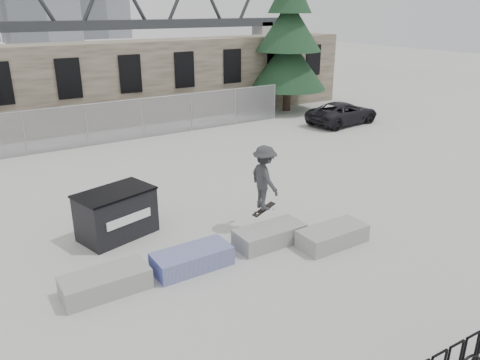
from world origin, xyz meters
The scene contains 13 objects.
ground centered at (0.00, 0.00, 0.00)m, with size 120.00×120.00×0.00m, color #B1B1AC.
stone_wall centered at (0.00, 16.24, 2.26)m, with size 36.00×2.58×4.50m.
chainlink_fence centered at (0.00, 12.50, 1.04)m, with size 22.06×0.06×2.02m.
planter_far_left centered at (-3.11, 0.03, 0.27)m, with size 2.00×0.90×0.50m.
planter_center_left centered at (-0.92, -0.09, 0.27)m, with size 2.00×0.90×0.50m.
planter_center_right centered at (1.50, -0.09, 0.27)m, with size 2.00×0.90×0.50m.
planter_offset centered at (2.97, -1.07, 0.27)m, with size 2.00×0.90×0.50m.
dumpster centered at (-1.92, 2.68, 0.70)m, with size 2.37×1.79×1.39m.
bike_rack centered at (1.52, -6.09, 0.44)m, with size 3.59×0.15×0.90m.
spruce_tree centered at (13.06, 13.97, 4.71)m, with size 4.81×4.81×11.50m.
truss_bridge centered at (10.00, 55.00, 4.13)m, with size 70.00×3.00×9.80m.
suv centered at (13.45, 9.32, 0.62)m, with size 2.07×4.49×1.25m, color black.
skateboarder centered at (1.89, 0.73, 1.64)m, with size 0.82×1.30×2.07m.
Camera 1 is at (-5.52, -9.53, 6.27)m, focal length 35.00 mm.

